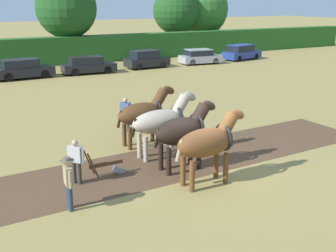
{
  "coord_description": "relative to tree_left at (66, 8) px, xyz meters",
  "views": [
    {
      "loc": [
        -7.89,
        -11.23,
        5.88
      ],
      "look_at": [
        -0.16,
        2.78,
        1.1
      ],
      "focal_mm": 45.0,
      "sensor_mm": 36.0,
      "label": 1
    }
  ],
  "objects": [
    {
      "name": "ground_plane",
      "position": [
        -3.95,
        -30.76,
        -5.17
      ],
      "size": [
        240.0,
        240.0,
        0.0
      ],
      "primitive_type": "plane",
      "color": "#998447"
    },
    {
      "name": "plowed_furrow_strip",
      "position": [
        -8.49,
        -29.1,
        -5.17
      ],
      "size": [
        25.94,
        4.29,
        0.01
      ],
      "primitive_type": "cube",
      "rotation": [
        0.0,
        0.0,
        0.03
      ],
      "color": "brown",
      "rests_on": "ground"
    },
    {
      "name": "hedgerow",
      "position": [
        -3.95,
        -1.43,
        -3.88
      ],
      "size": [
        79.81,
        1.74,
        2.58
      ],
      "primitive_type": "cube",
      "color": "#286023",
      "rests_on": "ground"
    },
    {
      "name": "tree_left",
      "position": [
        0.0,
        0.0,
        0.0
      ],
      "size": [
        5.92,
        5.92,
        8.14
      ],
      "color": "#4C3823",
      "rests_on": "ground"
    },
    {
      "name": "tree_center_left",
      "position": [
        13.32,
        1.72,
        -0.45
      ],
      "size": [
        5.32,
        5.32,
        7.4
      ],
      "color": "#4C3823",
      "rests_on": "ground"
    },
    {
      "name": "tree_center",
      "position": [
        17.42,
        2.69,
        -0.32
      ],
      "size": [
        6.59,
        6.59,
        8.15
      ],
      "color": "#4C3823",
      "rests_on": "ground"
    },
    {
      "name": "draft_horse_lead_left",
      "position": [
        -4.44,
        -31.27,
        -3.72
      ],
      "size": [
        2.76,
        1.03,
        2.51
      ],
      "rotation": [
        0.0,
        0.0,
        0.03
      ],
      "color": "brown",
      "rests_on": "ground"
    },
    {
      "name": "draft_horse_lead_right",
      "position": [
        -4.48,
        -29.75,
        -3.73
      ],
      "size": [
        2.64,
        1.08,
        2.49
      ],
      "rotation": [
        0.0,
        0.0,
        0.03
      ],
      "color": "black",
      "rests_on": "ground"
    },
    {
      "name": "draft_horse_trail_left",
      "position": [
        -4.52,
        -28.22,
        -3.75
      ],
      "size": [
        2.96,
        1.02,
        2.52
      ],
      "rotation": [
        0.0,
        0.0,
        0.03
      ],
      "color": "#B2A38E",
      "rests_on": "ground"
    },
    {
      "name": "draft_horse_trail_right",
      "position": [
        -4.56,
        -26.69,
        -3.79
      ],
      "size": [
        2.79,
        1.03,
        2.51
      ],
      "rotation": [
        0.0,
        0.0,
        0.03
      ],
      "color": "#513319",
      "rests_on": "ground"
    },
    {
      "name": "plow",
      "position": [
        -7.04,
        -29.05,
        -4.86
      ],
      "size": [
        1.48,
        0.47,
        1.13
      ],
      "rotation": [
        0.0,
        0.0,
        0.03
      ],
      "color": "#4C331E",
      "rests_on": "ground"
    },
    {
      "name": "farmer_at_plow",
      "position": [
        -8.24,
        -29.18,
        -4.3
      ],
      "size": [
        0.44,
        0.5,
        1.54
      ],
      "rotation": [
        0.0,
        0.0,
        0.7
      ],
      "color": "#38332D",
      "rests_on": "ground"
    },
    {
      "name": "farmer_beside_team",
      "position": [
        -4.48,
        -24.59,
        -4.24
      ],
      "size": [
        0.42,
        0.57,
        1.61
      ],
      "rotation": [
        0.0,
        0.0,
        0.56
      ],
      "color": "#28334C",
      "rests_on": "ground"
    },
    {
      "name": "farmer_onlooker_left",
      "position": [
        -8.97,
        -30.87,
        -4.23
      ],
      "size": [
        0.41,
        0.64,
        1.64
      ],
      "rotation": [
        0.0,
        0.0,
        -0.08
      ],
      "color": "#28334C",
      "rests_on": "ground"
    },
    {
      "name": "parked_car_center",
      "position": [
        -5.96,
        -7.87,
        -4.43
      ],
      "size": [
        4.55,
        1.98,
        1.53
      ],
      "rotation": [
        0.0,
        0.0,
        0.05
      ],
      "color": "black",
      "rests_on": "ground"
    },
    {
      "name": "parked_car_center_right",
      "position": [
        -0.75,
        -8.03,
        -4.48
      ],
      "size": [
        4.5,
        2.09,
        1.43
      ],
      "rotation": [
        0.0,
        0.0,
        -0.07
      ],
      "color": "black",
      "rests_on": "ground"
    },
    {
      "name": "parked_car_right",
      "position": [
        4.87,
        -7.64,
        -4.41
      ],
      "size": [
        4.0,
        1.9,
        1.6
      ],
      "rotation": [
        0.0,
        0.0,
        0.04
      ],
      "color": "black",
      "rests_on": "ground"
    },
    {
      "name": "parked_car_far_right",
      "position": [
        10.48,
        -7.86,
        -4.49
      ],
      "size": [
        4.11,
        2.33,
        1.42
      ],
      "rotation": [
        0.0,
        0.0,
        -0.13
      ],
      "color": "#A8A8B2",
      "rests_on": "ground"
    },
    {
      "name": "parked_car_end_right",
      "position": [
        15.95,
        -7.32,
        -4.44
      ],
      "size": [
        4.62,
        2.59,
        1.54
      ],
      "rotation": [
        0.0,
        0.0,
        0.21
      ],
      "color": "navy",
      "rests_on": "ground"
    }
  ]
}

